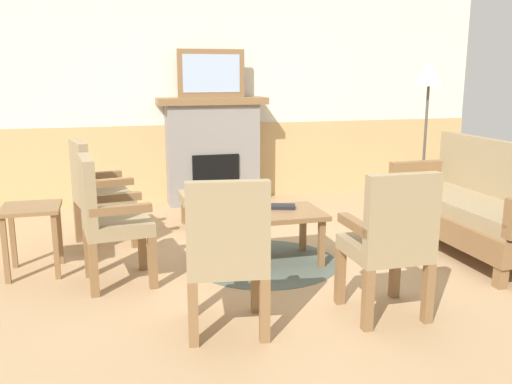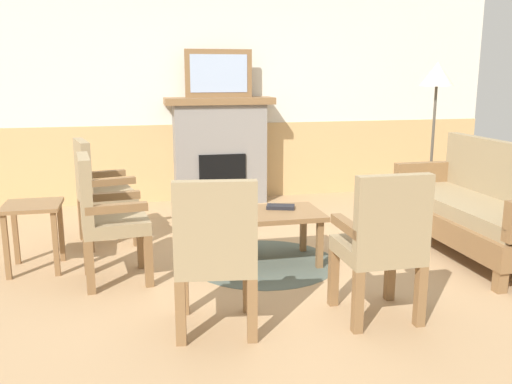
# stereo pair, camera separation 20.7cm
# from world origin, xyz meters

# --- Properties ---
(ground_plane) EXTENTS (14.00, 14.00, 0.00)m
(ground_plane) POSITION_xyz_m (0.00, 0.00, 0.00)
(ground_plane) COLOR tan
(wall_back) EXTENTS (7.20, 0.14, 2.70)m
(wall_back) POSITION_xyz_m (0.00, 2.60, 1.31)
(wall_back) COLOR silver
(wall_back) RESTS_ON ground_plane
(fireplace) EXTENTS (1.30, 0.44, 1.28)m
(fireplace) POSITION_xyz_m (0.00, 2.35, 0.65)
(fireplace) COLOR gray
(fireplace) RESTS_ON ground_plane
(framed_picture) EXTENTS (0.80, 0.04, 0.56)m
(framed_picture) POSITION_xyz_m (0.00, 2.35, 1.56)
(framed_picture) COLOR brown
(framed_picture) RESTS_ON fireplace
(couch) EXTENTS (0.70, 1.80, 0.98)m
(couch) POSITION_xyz_m (1.89, -0.09, 0.40)
(couch) COLOR brown
(couch) RESTS_ON ground_plane
(coffee_table) EXTENTS (0.96, 0.56, 0.44)m
(coffee_table) POSITION_xyz_m (-0.00, 0.06, 0.39)
(coffee_table) COLOR brown
(coffee_table) RESTS_ON ground_plane
(round_rug) EXTENTS (1.23, 1.23, 0.01)m
(round_rug) POSITION_xyz_m (-0.00, 0.06, 0.00)
(round_rug) COLOR #4C564C
(round_rug) RESTS_ON ground_plane
(book_on_table) EXTENTS (0.26, 0.19, 0.03)m
(book_on_table) POSITION_xyz_m (0.17, 0.15, 0.46)
(book_on_table) COLOR black
(book_on_table) RESTS_ON coffee_table
(footstool) EXTENTS (0.40, 0.40, 0.36)m
(footstool) POSITION_xyz_m (-0.34, 1.32, 0.28)
(footstool) COLOR brown
(footstool) RESTS_ON ground_plane
(armchair_near_fireplace) EXTENTS (0.53, 0.53, 0.98)m
(armchair_near_fireplace) POSITION_xyz_m (-1.26, -0.08, 0.54)
(armchair_near_fireplace) COLOR brown
(armchair_near_fireplace) RESTS_ON ground_plane
(armchair_by_window_left) EXTENTS (0.58, 0.58, 0.98)m
(armchair_by_window_left) POSITION_xyz_m (-1.36, 0.92, 0.54)
(armchair_by_window_left) COLOR brown
(armchair_by_window_left) RESTS_ON ground_plane
(armchair_front_left) EXTENTS (0.48, 0.48, 0.98)m
(armchair_front_left) POSITION_xyz_m (0.48, -1.15, 0.54)
(armchair_front_left) COLOR brown
(armchair_front_left) RESTS_ON ground_plane
(armchair_front_center) EXTENTS (0.54, 0.54, 0.98)m
(armchair_front_center) POSITION_xyz_m (-0.58, -1.10, 0.54)
(armchair_front_center) COLOR brown
(armchair_front_center) RESTS_ON ground_plane
(side_table) EXTENTS (0.44, 0.44, 0.55)m
(side_table) POSITION_xyz_m (-1.84, 0.31, 0.43)
(side_table) COLOR brown
(side_table) RESTS_ON ground_plane
(floor_lamp_by_couch) EXTENTS (0.36, 0.36, 1.68)m
(floor_lamp_by_couch) POSITION_xyz_m (2.17, 1.17, 1.45)
(floor_lamp_by_couch) COLOR #332D28
(floor_lamp_by_couch) RESTS_ON ground_plane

